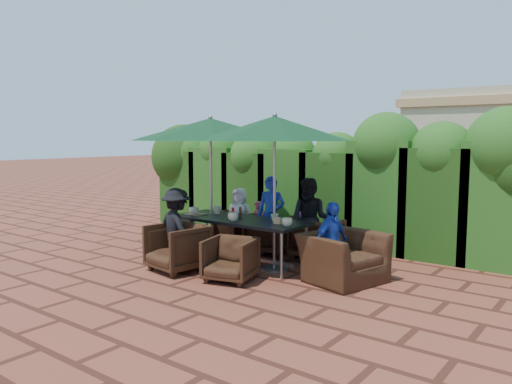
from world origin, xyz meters
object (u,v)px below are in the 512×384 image
Objects in this scene: umbrella_left at (211,130)px; chair_near_left at (177,245)px; chair_far_right at (317,237)px; chair_far_left at (239,226)px; chair_near_right at (230,257)px; chair_end_right at (343,249)px; dining_table at (240,223)px; chair_far_mid at (269,232)px; umbrella_right at (275,129)px.

umbrella_left is 2.09m from chair_near_left.
chair_far_right is 2.41m from chair_near_left.
umbrella_left is at bearing 110.76° from chair_near_left.
chair_near_right is at bearing 141.02° from chair_far_left.
umbrella_left reaches higher than chair_end_right.
chair_end_right is at bearing 33.34° from chair_near_left.
chair_near_left is at bearing -78.48° from umbrella_left.
dining_table is at bearing 144.76° from chair_far_left.
chair_end_right is (1.91, -0.82, 0.09)m from chair_far_mid.
chair_end_right reaches higher than chair_far_mid.
chair_far_right is 0.71× the size of chair_end_right.
chair_near_left is at bearing 56.51° from chair_far_right.
chair_far_left is 0.97× the size of chair_far_right.
chair_far_mid is 1.92m from chair_near_left.
umbrella_right reaches higher than chair_far_right.
umbrella_left is at bearing 32.52° from chair_far_right.
chair_near_left reaches higher than dining_table.
chair_near_left is at bearing -116.37° from dining_table.
dining_table is 0.87× the size of umbrella_left.
umbrella_right reaches higher than chair_end_right.
umbrella_right is 2.17m from chair_far_mid.
chair_far_mid is at bearing 92.84° from dining_table.
chair_far_mid is (0.84, -0.15, 0.01)m from chair_far_left.
chair_far_mid is 2.08m from chair_end_right.
chair_near_right is at bearing 96.74° from chair_far_mid.
umbrella_right is 3.22× the size of chair_far_mid.
umbrella_left is at bearing 105.70° from chair_end_right.
dining_table is 1.69m from umbrella_left.
chair_far_right is 1.94m from chair_near_right.
chair_far_mid is 0.99× the size of chair_far_right.
chair_far_right is at bearing 49.91° from dining_table.
chair_near_right is at bearing -37.59° from umbrella_left.
chair_near_right is at bearing 13.80° from chair_near_left.
chair_far_left is at bearing -21.50° from chair_far_mid.
chair_end_right is (0.99, -0.95, 0.09)m from chair_far_right.
dining_table is at bearing 179.67° from umbrella_right.
umbrella_right is 3.28× the size of chair_far_left.
chair_far_left is 2.06m from chair_near_left.
umbrella_left is at bearing 41.39° from chair_far_mid.
chair_near_right is (0.54, -0.88, -0.33)m from dining_table.
chair_far_left is (-1.59, 1.06, -1.84)m from umbrella_right.
umbrella_right is 2.11m from chair_far_right.
chair_far_right is at bearing 32.00° from umbrella_left.
umbrella_right is 2.65m from chair_far_left.
chair_far_right is (0.91, 0.13, 0.00)m from chair_far_mid.
chair_far_right is 0.95× the size of chair_near_left.
chair_end_right is (2.34, 1.05, 0.07)m from chair_near_left.
chair_near_left is (0.41, -2.02, 0.03)m from chair_far_left.
dining_table is at bearing 107.72° from chair_end_right.
chair_far_left is 0.92× the size of chair_near_left.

